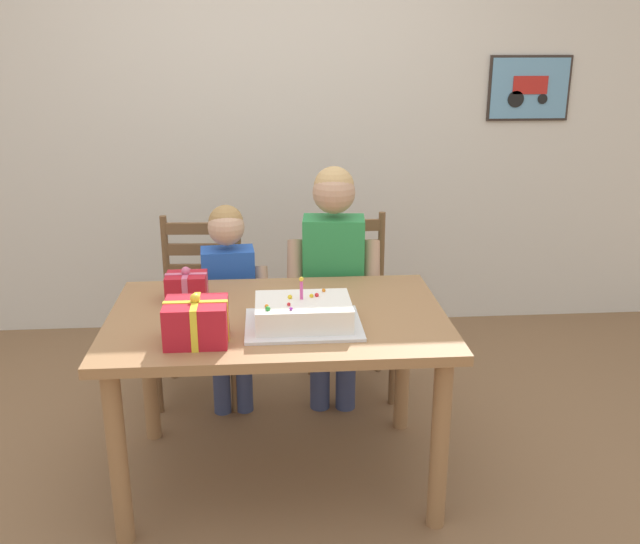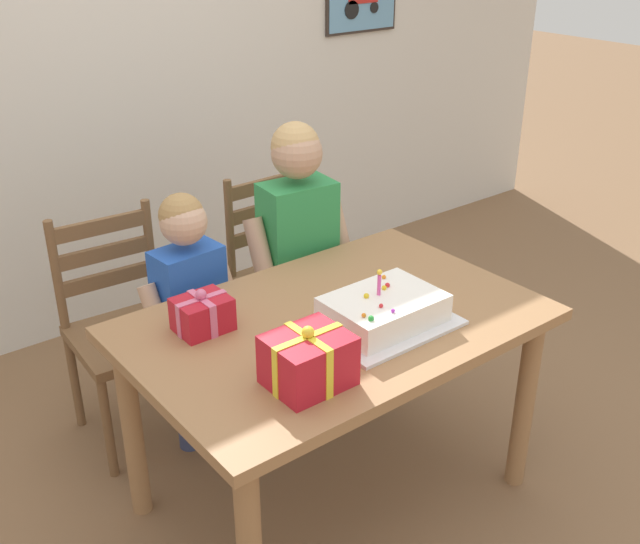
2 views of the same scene
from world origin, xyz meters
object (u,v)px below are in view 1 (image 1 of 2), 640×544
gift_box_beside_cake (196,322)px  chair_right (349,304)px  gift_box_red_large (187,286)px  child_older (333,267)px  child_younger (229,291)px  birthday_cake (303,314)px  chair_left (200,308)px  dining_table (278,338)px

gift_box_beside_cake → chair_right: 1.31m
gift_box_red_large → child_older: (0.65, 0.37, -0.05)m
gift_box_red_large → child_younger: 0.43m
birthday_cake → chair_left: 1.11m
child_older → chair_left: bearing=159.8°
gift_box_red_large → birthday_cake: bearing=-35.1°
dining_table → birthday_cake: (0.10, -0.13, 0.15)m
child_older → gift_box_red_large: bearing=-150.2°
gift_box_red_large → chair_left: (-0.01, 0.62, -0.34)m
chair_right → gift_box_red_large: bearing=-141.0°
dining_table → chair_left: 0.92m
dining_table → birthday_cake: bearing=-53.3°
chair_right → child_older: (-0.11, -0.24, 0.28)m
birthday_cake → chair_left: (-0.48, 0.95, -0.33)m
chair_left → chair_right: (0.78, 0.00, 0.00)m
dining_table → child_younger: bearing=111.1°
dining_table → chair_right: size_ratio=1.45×
chair_left → child_younger: 0.34m
gift_box_red_large → child_younger: bearing=67.8°
dining_table → chair_right: (0.39, 0.82, -0.18)m
birthday_cake → child_younger: 0.79m
gift_box_beside_cake → child_older: size_ratio=0.19×
dining_table → child_younger: (-0.22, 0.58, 0.00)m
birthday_cake → child_younger: (-0.32, 0.70, -0.15)m
birthday_cake → gift_box_beside_cake: birthday_cake is taller
birthday_cake → child_older: 0.73m
child_younger → chair_left: bearing=124.1°
gift_box_red_large → chair_left: bearing=91.2°
child_older → child_younger: size_ratio=1.16×
dining_table → child_younger: child_younger is taller
chair_right → child_older: 0.39m
gift_box_red_large → chair_left: 0.70m
chair_left → child_younger: child_younger is taller
dining_table → gift_box_red_large: 0.45m
birthday_cake → child_younger: size_ratio=0.42×
birthday_cake → chair_right: birthday_cake is taller
child_younger → gift_box_beside_cake: bearing=-95.0°
child_younger → chair_right: bearing=21.8°
chair_right → child_older: size_ratio=0.75×
chair_right → child_younger: 0.68m
chair_left → chair_right: bearing=0.0°
dining_table → gift_box_beside_cake: bearing=-140.3°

